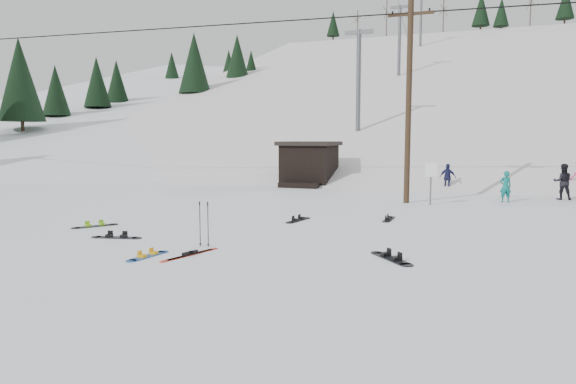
% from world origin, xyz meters
% --- Properties ---
extents(ground, '(200.00, 200.00, 0.00)m').
position_xyz_m(ground, '(0.00, 0.00, 0.00)').
color(ground, white).
rests_on(ground, ground).
extents(ski_slope, '(60.00, 85.24, 65.97)m').
position_xyz_m(ski_slope, '(0.00, 55.00, -12.00)').
color(ski_slope, white).
rests_on(ski_slope, ground).
extents(ridge_left, '(47.54, 95.03, 58.38)m').
position_xyz_m(ridge_left, '(-36.00, 48.00, -11.00)').
color(ridge_left, white).
rests_on(ridge_left, ground).
extents(treeline_left, '(20.00, 64.00, 10.00)m').
position_xyz_m(treeline_left, '(-34.00, 40.00, 0.00)').
color(treeline_left, black).
rests_on(treeline_left, ground).
extents(treeline_crest, '(50.00, 6.00, 10.00)m').
position_xyz_m(treeline_crest, '(0.00, 86.00, 0.00)').
color(treeline_crest, black).
rests_on(treeline_crest, ski_slope).
extents(utility_pole, '(2.00, 0.26, 9.00)m').
position_xyz_m(utility_pole, '(2.00, 14.00, 4.68)').
color(utility_pole, '#3A2819').
rests_on(utility_pole, ground).
extents(trail_sign, '(0.50, 0.09, 1.85)m').
position_xyz_m(trail_sign, '(3.10, 13.58, 1.27)').
color(trail_sign, '#595B60').
rests_on(trail_sign, ground).
extents(lift_hut, '(3.40, 4.10, 2.75)m').
position_xyz_m(lift_hut, '(-5.00, 20.94, 1.36)').
color(lift_hut, black).
rests_on(lift_hut, ground).
extents(lift_tower_near, '(2.20, 0.36, 8.00)m').
position_xyz_m(lift_tower_near, '(-4.00, 30.00, 7.86)').
color(lift_tower_near, '#595B60').
rests_on(lift_tower_near, ski_slope).
extents(lift_tower_mid, '(2.20, 0.36, 8.00)m').
position_xyz_m(lift_tower_mid, '(-4.00, 50.00, 14.36)').
color(lift_tower_mid, '#595B60').
rests_on(lift_tower_mid, ski_slope).
extents(lift_tower_far, '(2.20, 0.36, 8.00)m').
position_xyz_m(lift_tower_far, '(-4.00, 70.00, 20.86)').
color(lift_tower_far, '#595B60').
rests_on(lift_tower_far, ski_slope).
extents(hero_snowboard, '(0.40, 1.37, 0.10)m').
position_xyz_m(hero_snowboard, '(-2.53, 0.78, 0.02)').
color(hero_snowboard, '#194DA4').
rests_on(hero_snowboard, ground).
extents(hero_skis, '(0.59, 1.86, 0.10)m').
position_xyz_m(hero_skis, '(-1.63, 1.28, 0.03)').
color(hero_skis, '#AB2311').
rests_on(hero_skis, ground).
extents(ski_poles, '(0.34, 0.09, 1.23)m').
position_xyz_m(ski_poles, '(-1.83, 2.35, 0.63)').
color(ski_poles, black).
rests_on(ski_poles, ground).
extents(board_scatter_a, '(1.52, 0.58, 0.11)m').
position_xyz_m(board_scatter_a, '(-4.87, 2.47, 0.03)').
color(board_scatter_a, black).
rests_on(board_scatter_a, ground).
extents(board_scatter_b, '(0.50, 1.50, 0.11)m').
position_xyz_m(board_scatter_b, '(-0.91, 7.40, 0.03)').
color(board_scatter_b, black).
rests_on(board_scatter_b, ground).
extents(board_scatter_c, '(0.97, 1.32, 0.11)m').
position_xyz_m(board_scatter_c, '(-6.86, 3.84, 0.03)').
color(board_scatter_c, black).
rests_on(board_scatter_c, ground).
extents(board_scatter_d, '(1.21, 1.35, 0.12)m').
position_xyz_m(board_scatter_d, '(3.19, 2.65, 0.03)').
color(board_scatter_d, black).
rests_on(board_scatter_d, ground).
extents(board_scatter_f, '(0.28, 1.41, 0.10)m').
position_xyz_m(board_scatter_f, '(2.10, 8.78, 0.03)').
color(board_scatter_f, black).
rests_on(board_scatter_f, ground).
extents(skier_teal, '(0.61, 0.49, 1.45)m').
position_xyz_m(skier_teal, '(6.24, 15.82, 0.72)').
color(skier_teal, '#0A6D66').
rests_on(skier_teal, ground).
extents(skier_dark, '(0.88, 0.70, 1.73)m').
position_xyz_m(skier_dark, '(8.84, 17.86, 0.87)').
color(skier_dark, black).
rests_on(skier_dark, ground).
extents(skier_navy, '(0.96, 0.54, 1.54)m').
position_xyz_m(skier_navy, '(3.43, 20.05, 0.77)').
color(skier_navy, '#1C1E46').
rests_on(skier_navy, ground).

